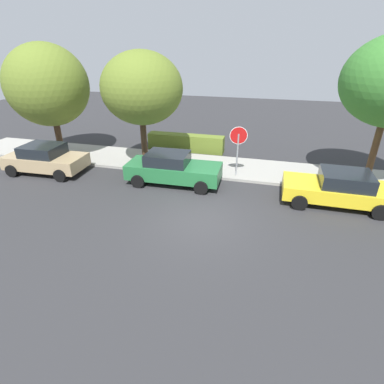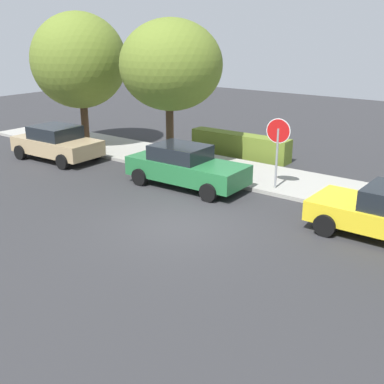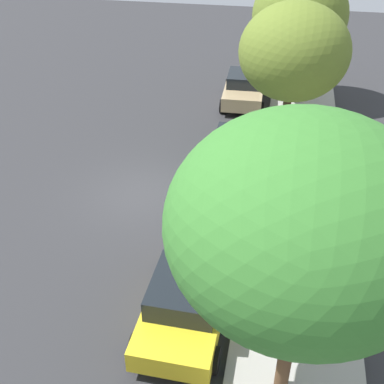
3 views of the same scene
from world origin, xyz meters
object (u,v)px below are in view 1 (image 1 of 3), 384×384
Objects in this scene: stop_sign at (238,143)px; street_tree_near_corner at (142,89)px; parked_car_yellow at (339,188)px; street_tree_far at (48,86)px; parked_car_green at (173,168)px; parked_car_tan at (45,159)px.

street_tree_near_corner is at bearing 176.50° from stop_sign.
stop_sign is at bearing 159.20° from parked_car_yellow.
parked_car_yellow is at bearing -20.80° from stop_sign.
parked_car_green is at bearing -13.80° from street_tree_far.
parked_car_yellow is 15.70m from street_tree_far.
street_tree_far reaches higher than street_tree_near_corner.
stop_sign is at bearing -2.30° from street_tree_far.
stop_sign is 0.42× the size of street_tree_far.
parked_car_green is at bearing 3.25° from parked_car_tan.
parked_car_green is at bearing -153.28° from stop_sign.
parked_car_tan is at bearing -176.75° from parked_car_green.
street_tree_near_corner is 0.95× the size of street_tree_far.
street_tree_near_corner reaches higher than parked_car_tan.
parked_car_yellow is at bearing -12.00° from street_tree_near_corner.
parked_car_green is 7.45m from parked_car_yellow.
street_tree_near_corner is (-9.54, 2.03, 3.43)m from parked_car_yellow.
parked_car_green is 1.10× the size of parked_car_tan.
stop_sign is 0.60× the size of parked_car_yellow.
parked_car_green is 8.64m from street_tree_far.
stop_sign is 0.58× the size of parked_car_green.
parked_car_green reaches higher than parked_car_yellow.
parked_car_yellow is at bearing -1.90° from parked_car_green.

